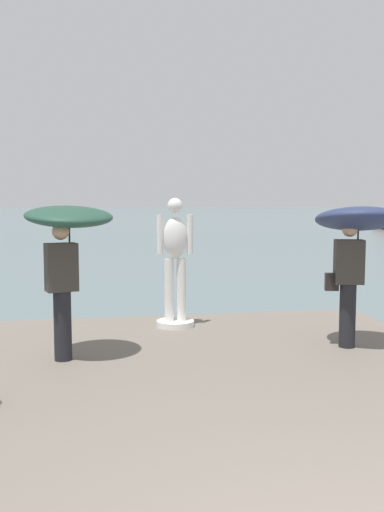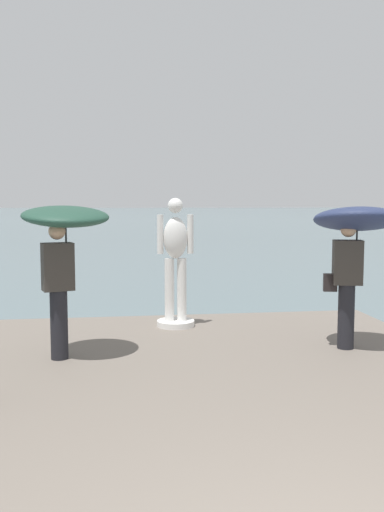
{
  "view_description": "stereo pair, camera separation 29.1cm",
  "coord_description": "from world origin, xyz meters",
  "views": [
    {
      "loc": [
        -1.44,
        -1.96,
        2.39
      ],
      "look_at": [
        0.0,
        6.51,
        1.55
      ],
      "focal_mm": 38.88,
      "sensor_mm": 36.0,
      "label": 1
    },
    {
      "loc": [
        -1.16,
        -2.0,
        2.39
      ],
      "look_at": [
        0.0,
        6.51,
        1.55
      ],
      "focal_mm": 38.88,
      "sensor_mm": 36.0,
      "label": 2
    }
  ],
  "objects": [
    {
      "name": "pier",
      "position": [
        0.0,
        2.29,
        0.2
      ],
      "size": [
        6.45,
        10.59,
        0.4
      ],
      "primitive_type": "cube",
      "color": "#70665B",
      "rests_on": "ground"
    },
    {
      "name": "statue_white_figure",
      "position": [
        -0.24,
        6.71,
        1.37
      ],
      "size": [
        0.6,
        0.6,
        2.05
      ],
      "color": "white",
      "rests_on": "pier"
    },
    {
      "name": "ground_plane",
      "position": [
        0.0,
        40.0,
        0.0
      ],
      "size": [
        400.0,
        400.0,
        0.0
      ],
      "primitive_type": "plane",
      "color": "slate"
    },
    {
      "name": "onlooker_right",
      "position": [
        2.01,
        5.05,
        1.98
      ],
      "size": [
        1.41,
        1.43,
        1.99
      ],
      "color": "black",
      "rests_on": "pier"
    },
    {
      "name": "onlooker_left",
      "position": [
        -1.82,
        5.11,
        1.97
      ],
      "size": [
        1.37,
        1.38,
        1.99
      ],
      "color": "black",
      "rests_on": "pier"
    }
  ]
}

